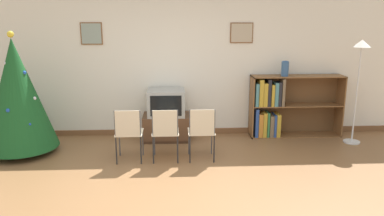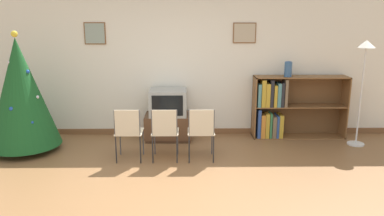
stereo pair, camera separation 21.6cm
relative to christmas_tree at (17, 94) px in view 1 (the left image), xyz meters
The scene contains 11 objects.
ground_plane 3.10m from the christmas_tree, 35.82° to the right, with size 24.00×24.00×0.00m, color brown.
wall_back 2.58m from the christmas_tree, 20.61° to the left, with size 8.86×0.11×2.70m.
christmas_tree is the anchor object (origin of this frame).
tv_console 2.47m from the christmas_tree, 13.71° to the left, with size 0.82×0.54×0.45m.
television 2.37m from the christmas_tree, 13.65° to the left, with size 0.64×0.53×0.45m.
folding_chair_left 1.88m from the christmas_tree, 15.43° to the right, with size 0.40×0.40×0.82m.
folding_chair_center 2.39m from the christmas_tree, 11.90° to the right, with size 0.40×0.40×0.82m.
folding_chair_right 2.91m from the christmas_tree, ahead, with size 0.40×0.40×0.82m.
bookshelf 4.40m from the christmas_tree, ahead, with size 1.64×0.36×1.11m.
vase 4.43m from the christmas_tree, ahead, with size 0.13×0.13×0.27m.
standing_lamp 5.52m from the christmas_tree, ahead, with size 0.28×0.28×1.76m.
Camera 1 is at (0.02, -4.07, 2.14)m, focal length 35.00 mm.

